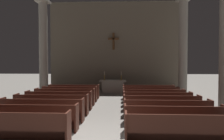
{
  "coord_description": "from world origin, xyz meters",
  "views": [
    {
      "loc": [
        0.71,
        -5.61,
        2.34
      ],
      "look_at": [
        0.0,
        9.14,
        1.89
      ],
      "focal_mm": 31.23,
      "sensor_mm": 36.0,
      "label": 1
    }
  ],
  "objects_px": {
    "pew_right_row_6": "(154,97)",
    "altar": "(113,86)",
    "pew_right_row_5": "(157,101)",
    "candlestick_right": "(121,77)",
    "pew_left_row_1": "(12,127)",
    "pew_right_row_8": "(148,92)",
    "pew_right_row_3": "(167,111)",
    "pew_right_row_4": "(162,105)",
    "pew_left_row_7": "(70,94)",
    "pew_right_row_7": "(151,94)",
    "pew_left_row_8": "(74,91)",
    "pew_right_row_2": "(175,119)",
    "pew_left_row_2": "(30,117)",
    "pew_left_row_3": "(42,110)",
    "pew_left_row_6": "(65,97)",
    "pew_right_row_1": "(185,129)",
    "pew_left_row_5": "(59,100)",
    "pew_left_row_4": "(51,104)",
    "candlestick_left": "(104,77)",
    "column_left_second": "(43,49)",
    "column_right_second": "(183,48)"
  },
  "relations": [
    {
      "from": "pew_right_row_5",
      "to": "altar",
      "type": "relative_size",
      "value": 1.55
    },
    {
      "from": "pew_left_row_6",
      "to": "pew_right_row_1",
      "type": "xyz_separation_m",
      "value": [
        5.03,
        -5.36,
        0.0
      ]
    },
    {
      "from": "pew_left_row_7",
      "to": "column_right_second",
      "type": "xyz_separation_m",
      "value": [
        7.8,
        2.73,
        3.04
      ]
    },
    {
      "from": "pew_left_row_4",
      "to": "pew_right_row_5",
      "type": "relative_size",
      "value": 1.0
    },
    {
      "from": "pew_left_row_4",
      "to": "pew_right_row_1",
      "type": "bearing_deg",
      "value": -32.57
    },
    {
      "from": "pew_left_row_6",
      "to": "altar",
      "type": "height_order",
      "value": "altar"
    },
    {
      "from": "pew_right_row_6",
      "to": "column_left_second",
      "type": "bearing_deg",
      "value": 154.03
    },
    {
      "from": "pew_left_row_5",
      "to": "pew_right_row_2",
      "type": "bearing_deg",
      "value": -32.57
    },
    {
      "from": "candlestick_left",
      "to": "pew_left_row_3",
      "type": "bearing_deg",
      "value": -102.22
    },
    {
      "from": "pew_left_row_5",
      "to": "pew_right_row_2",
      "type": "relative_size",
      "value": 1.0
    },
    {
      "from": "pew_right_row_4",
      "to": "candlestick_right",
      "type": "distance_m",
      "value": 7.58
    },
    {
      "from": "pew_left_row_8",
      "to": "pew_right_row_2",
      "type": "xyz_separation_m",
      "value": [
        5.03,
        -6.43,
        0.0
      ]
    },
    {
      "from": "candlestick_left",
      "to": "pew_left_row_6",
      "type": "bearing_deg",
      "value": -109.35
    },
    {
      "from": "column_right_second",
      "to": "candlestick_left",
      "type": "bearing_deg",
      "value": 167.07
    },
    {
      "from": "pew_left_row_5",
      "to": "pew_left_row_4",
      "type": "bearing_deg",
      "value": -90.0
    },
    {
      "from": "pew_right_row_6",
      "to": "pew_right_row_2",
      "type": "bearing_deg",
      "value": -90.0
    },
    {
      "from": "pew_left_row_7",
      "to": "pew_right_row_1",
      "type": "distance_m",
      "value": 8.16
    },
    {
      "from": "column_right_second",
      "to": "candlestick_left",
      "type": "height_order",
      "value": "column_right_second"
    },
    {
      "from": "pew_right_row_2",
      "to": "column_left_second",
      "type": "xyz_separation_m",
      "value": [
        -7.8,
        8.08,
        3.04
      ]
    },
    {
      "from": "pew_left_row_6",
      "to": "pew_right_row_3",
      "type": "height_order",
      "value": "same"
    },
    {
      "from": "pew_left_row_7",
      "to": "pew_right_row_1",
      "type": "relative_size",
      "value": 1.0
    },
    {
      "from": "pew_right_row_6",
      "to": "pew_right_row_8",
      "type": "relative_size",
      "value": 1.0
    },
    {
      "from": "pew_left_row_1",
      "to": "pew_right_row_8",
      "type": "bearing_deg",
      "value": 56.14
    },
    {
      "from": "pew_left_row_8",
      "to": "pew_right_row_4",
      "type": "distance_m",
      "value": 6.61
    },
    {
      "from": "pew_right_row_5",
      "to": "candlestick_right",
      "type": "height_order",
      "value": "candlestick_right"
    },
    {
      "from": "pew_left_row_5",
      "to": "pew_right_row_3",
      "type": "distance_m",
      "value": 5.47
    },
    {
      "from": "pew_left_row_6",
      "to": "column_left_second",
      "type": "bearing_deg",
      "value": 126.06
    },
    {
      "from": "pew_right_row_4",
      "to": "pew_right_row_8",
      "type": "xyz_separation_m",
      "value": [
        0.0,
        4.29,
        0.0
      ]
    },
    {
      "from": "pew_left_row_4",
      "to": "altar",
      "type": "height_order",
      "value": "altar"
    },
    {
      "from": "pew_right_row_8",
      "to": "altar",
      "type": "xyz_separation_m",
      "value": [
        -2.52,
        3.03,
        0.06
      ]
    },
    {
      "from": "pew_left_row_7",
      "to": "pew_right_row_7",
      "type": "relative_size",
      "value": 1.0
    },
    {
      "from": "pew_right_row_6",
      "to": "pew_right_row_5",
      "type": "bearing_deg",
      "value": -90.0
    },
    {
      "from": "pew_left_row_3",
      "to": "pew_right_row_7",
      "type": "bearing_deg",
      "value": 40.42
    },
    {
      "from": "pew_left_row_2",
      "to": "pew_left_row_3",
      "type": "bearing_deg",
      "value": 90.0
    },
    {
      "from": "pew_right_row_2",
      "to": "column_left_second",
      "type": "bearing_deg",
      "value": 133.97
    },
    {
      "from": "column_left_second",
      "to": "candlestick_left",
      "type": "bearing_deg",
      "value": 16.69
    },
    {
      "from": "pew_right_row_3",
      "to": "pew_right_row_4",
      "type": "relative_size",
      "value": 1.0
    },
    {
      "from": "pew_left_row_4",
      "to": "column_right_second",
      "type": "height_order",
      "value": "column_right_second"
    },
    {
      "from": "pew_right_row_6",
      "to": "altar",
      "type": "bearing_deg",
      "value": 115.94
    },
    {
      "from": "pew_right_row_5",
      "to": "pew_right_row_3",
      "type": "bearing_deg",
      "value": -90.0
    },
    {
      "from": "pew_right_row_8",
      "to": "pew_right_row_1",
      "type": "bearing_deg",
      "value": -90.0
    },
    {
      "from": "pew_right_row_5",
      "to": "column_right_second",
      "type": "xyz_separation_m",
      "value": [
        2.77,
        4.87,
        3.04
      ]
    },
    {
      "from": "pew_left_row_2",
      "to": "column_left_second",
      "type": "bearing_deg",
      "value": 108.88
    },
    {
      "from": "pew_left_row_1",
      "to": "pew_right_row_7",
      "type": "bearing_deg",
      "value": 51.95
    },
    {
      "from": "pew_left_row_3",
      "to": "column_left_second",
      "type": "relative_size",
      "value": 0.47
    },
    {
      "from": "column_left_second",
      "to": "altar",
      "type": "relative_size",
      "value": 3.27
    },
    {
      "from": "pew_right_row_4",
      "to": "column_left_second",
      "type": "xyz_separation_m",
      "value": [
        -7.8,
        5.94,
        3.04
      ]
    },
    {
      "from": "pew_left_row_5",
      "to": "candlestick_right",
      "type": "xyz_separation_m",
      "value": [
        3.22,
        6.24,
        0.76
      ]
    },
    {
      "from": "pew_left_row_4",
      "to": "candlestick_right",
      "type": "distance_m",
      "value": 8.03
    },
    {
      "from": "pew_left_row_6",
      "to": "pew_right_row_2",
      "type": "xyz_separation_m",
      "value": [
        5.03,
        -4.29,
        0.0
      ]
    }
  ]
}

